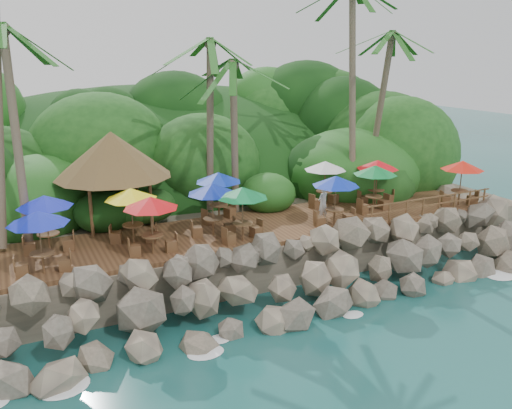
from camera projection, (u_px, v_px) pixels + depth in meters
name	position (u px, v px, depth m)	size (l,w,h in m)	color
ground	(321.00, 322.00, 21.45)	(140.00, 140.00, 0.00)	#19514F
land_base	(190.00, 201.00, 34.98)	(32.00, 25.20, 2.10)	gray
jungle_hill	(159.00, 190.00, 41.75)	(44.80, 28.00, 15.40)	#143811
seawall	(296.00, 278.00, 22.86)	(29.00, 4.00, 2.30)	gray
terrace	(256.00, 228.00, 26.02)	(26.00, 5.00, 0.20)	brown
jungle_foliage	(196.00, 220.00, 34.41)	(44.00, 16.00, 12.00)	#143811
foam_line	(317.00, 318.00, 21.70)	(25.20, 0.80, 0.06)	white
palms	(215.00, 17.00, 25.16)	(26.06, 7.47, 13.50)	brown
palapa	(112.00, 154.00, 25.40)	(5.63, 5.63, 4.60)	brown
dining_clusters	(257.00, 187.00, 25.09)	(24.01, 5.52, 2.51)	brown
railing	(431.00, 204.00, 27.58)	(8.30, 0.10, 1.00)	brown
waiter	(323.00, 203.00, 26.62)	(0.65, 0.43, 1.79)	silver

